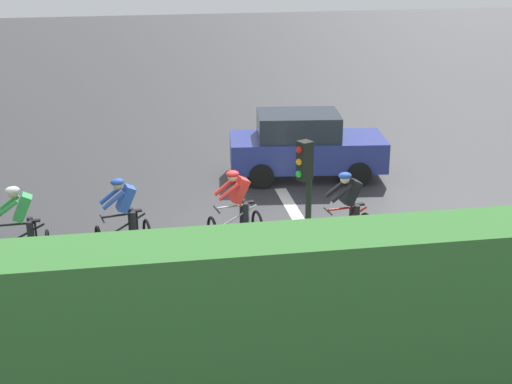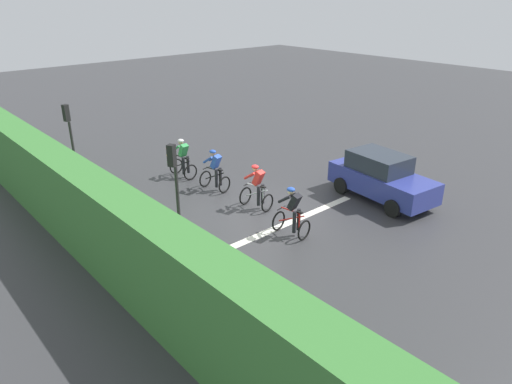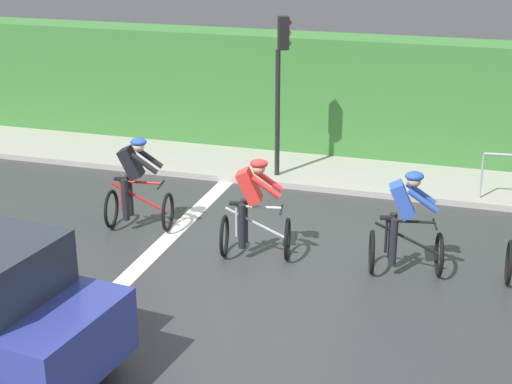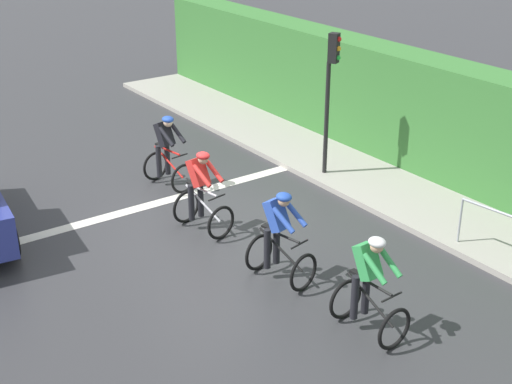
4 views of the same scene
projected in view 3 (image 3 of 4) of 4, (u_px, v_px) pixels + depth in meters
ground_plane at (248, 249)px, 12.78m from camera, size 80.00×80.00×0.00m
sidewalk_kerb at (403, 175)px, 16.14m from camera, size 2.80×24.23×0.12m
stone_wall_low at (408, 155)px, 16.89m from camera, size 0.44×24.23×0.43m
hedge_wall at (413, 102)px, 16.77m from camera, size 1.10×24.23×2.67m
road_marking_stop_line at (168, 238)px, 13.18m from camera, size 7.00×0.30×0.01m
cyclist_second at (405, 226)px, 11.66m from camera, size 0.88×1.19×1.66m
cyclist_mid at (253, 211)px, 12.22m from camera, size 0.86×1.18×1.66m
cyclist_fourth at (136, 186)px, 13.32m from camera, size 0.83×1.17×1.66m
traffic_light_near_crossing at (281, 74)px, 15.23m from camera, size 0.27×0.29×3.34m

